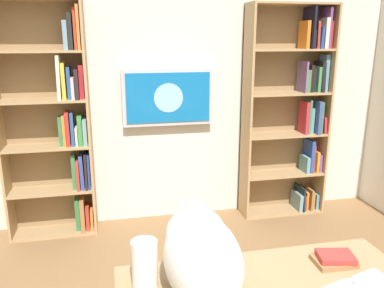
% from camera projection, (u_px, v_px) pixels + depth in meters
% --- Properties ---
extents(wall_back, '(4.52, 0.06, 2.70)m').
position_uv_depth(wall_back, '(170.00, 85.00, 3.81)').
color(wall_back, silver).
rests_on(wall_back, ground).
extents(bookshelf_left, '(0.86, 0.28, 2.11)m').
position_uv_depth(bookshelf_left, '(295.00, 111.00, 3.97)').
color(bookshelf_left, tan).
rests_on(bookshelf_left, ground).
extents(bookshelf_right, '(0.78, 0.28, 2.11)m').
position_uv_depth(bookshelf_right, '(57.00, 125.00, 3.52)').
color(bookshelf_right, tan).
rests_on(bookshelf_right, ground).
extents(wall_mounted_tv, '(0.87, 0.07, 0.54)m').
position_uv_depth(wall_mounted_tv, '(168.00, 97.00, 3.75)').
color(wall_mounted_tv, '#B7B7BC').
extents(cat, '(0.32, 0.66, 0.36)m').
position_uv_depth(cat, '(200.00, 251.00, 1.61)').
color(cat, white).
rests_on(cat, desk).
extents(paper_towel_roll, '(0.11, 0.11, 0.22)m').
position_uv_depth(paper_towel_roll, '(145.00, 266.00, 1.63)').
color(paper_towel_roll, white).
rests_on(paper_towel_roll, desk).
extents(desk_book_stack, '(0.19, 0.15, 0.05)m').
position_uv_depth(desk_book_stack, '(335.00, 259.00, 1.84)').
color(desk_book_stack, '#996B42').
rests_on(desk_book_stack, desk).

